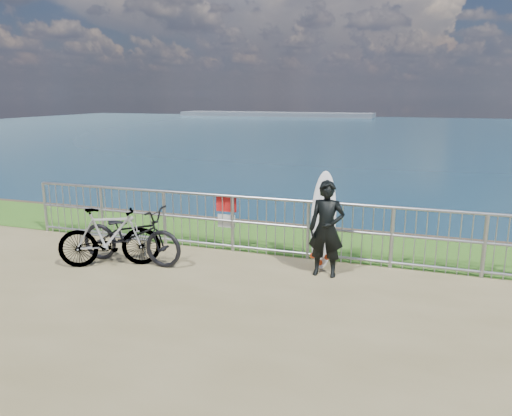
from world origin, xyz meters
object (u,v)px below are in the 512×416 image
at_px(surfer, 326,229).
at_px(bicycle_far, 109,237).
at_px(bicycle_near, 131,235).
at_px(surfboard, 323,223).

xyz_separation_m(surfer, bicycle_far, (-3.73, -0.80, -0.28)).
height_order(surfer, bicycle_near, surfer).
bearing_deg(bicycle_near, surfboard, -73.72).
relative_size(surfer, bicycle_near, 0.81).
height_order(surfboard, bicycle_far, surfboard).
relative_size(surfer, bicycle_far, 0.91).
bearing_deg(bicycle_far, surfboard, -97.73).
distance_m(surfer, surfboard, 0.46).
distance_m(surfer, bicycle_far, 3.82).
xyz_separation_m(surfer, bicycle_near, (-3.46, -0.53, -0.29)).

